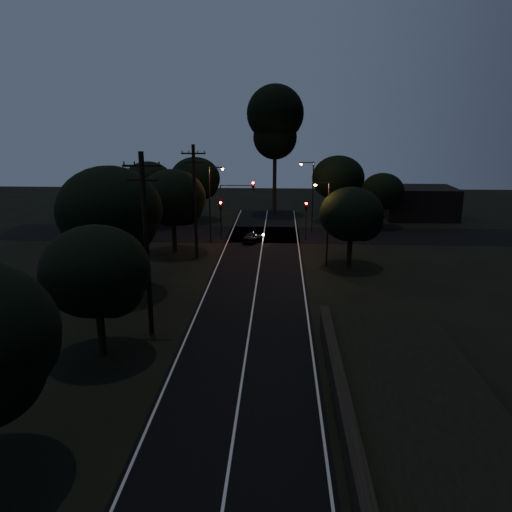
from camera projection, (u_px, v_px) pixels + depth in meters
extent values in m
cube|color=black|center=(255.00, 295.00, 37.20)|extent=(8.00, 70.00, 0.02)
cube|color=black|center=(264.00, 234.00, 56.44)|extent=(60.00, 8.00, 0.02)
cube|color=beige|center=(255.00, 295.00, 37.20)|extent=(0.12, 70.00, 0.01)
cube|color=beige|center=(205.00, 294.00, 37.38)|extent=(0.12, 70.00, 0.01)
cube|color=beige|center=(305.00, 296.00, 37.02)|extent=(0.12, 70.00, 0.01)
cube|color=black|center=(352.00, 455.00, 18.51)|extent=(0.40, 26.00, 1.50)
cube|color=black|center=(353.00, 436.00, 18.30)|extent=(0.55, 26.00, 0.10)
cube|color=black|center=(444.00, 461.00, 18.39)|extent=(6.50, 26.00, 1.20)
cylinder|color=black|center=(147.00, 247.00, 29.28)|extent=(0.30, 0.30, 11.00)
cube|color=black|center=(142.00, 166.00, 28.01)|extent=(2.20, 0.12, 0.12)
cube|color=black|center=(143.00, 180.00, 28.23)|extent=(1.80, 0.12, 0.12)
cylinder|color=black|center=(195.00, 203.00, 45.70)|extent=(0.30, 0.30, 10.50)
cube|color=black|center=(193.00, 153.00, 44.50)|extent=(2.20, 0.12, 0.12)
cube|color=black|center=(194.00, 163.00, 44.71)|extent=(1.80, 0.12, 0.12)
cylinder|color=black|center=(101.00, 332.00, 27.60)|extent=(0.44, 0.44, 2.74)
ellipsoid|color=black|center=(96.00, 271.00, 26.64)|extent=(5.81, 5.81, 4.94)
sphere|color=black|center=(112.00, 285.00, 26.19)|extent=(3.49, 3.49, 3.49)
cylinder|color=black|center=(114.00, 271.00, 37.23)|extent=(0.44, 0.44, 3.50)
ellipsoid|color=black|center=(110.00, 210.00, 36.00)|extent=(7.56, 7.56, 6.42)
sphere|color=black|center=(125.00, 223.00, 35.41)|extent=(4.53, 4.53, 4.53)
cylinder|color=black|center=(174.00, 237.00, 48.75)|extent=(0.44, 0.44, 3.00)
ellipsoid|color=black|center=(173.00, 198.00, 47.70)|extent=(6.39, 6.39, 5.43)
sphere|color=black|center=(183.00, 206.00, 47.20)|extent=(3.83, 3.83, 3.83)
cylinder|color=black|center=(196.00, 208.00, 64.17)|extent=(0.44, 0.44, 2.95)
ellipsoid|color=black|center=(195.00, 178.00, 63.13)|extent=(6.33, 6.33, 5.38)
sphere|color=black|center=(203.00, 184.00, 62.64)|extent=(3.80, 3.80, 3.80)
cylinder|color=black|center=(150.00, 214.00, 60.56)|extent=(0.44, 0.44, 2.90)
ellipsoid|color=black|center=(148.00, 183.00, 59.56)|extent=(6.11, 6.11, 5.19)
sphere|color=black|center=(156.00, 189.00, 59.08)|extent=(3.66, 3.66, 3.66)
cylinder|color=black|center=(337.00, 209.00, 63.30)|extent=(0.44, 0.44, 3.04)
ellipsoid|color=black|center=(338.00, 178.00, 62.23)|extent=(6.54, 6.54, 5.55)
sphere|color=black|center=(348.00, 184.00, 61.73)|extent=(3.92, 3.92, 3.92)
cylinder|color=black|center=(381.00, 217.00, 60.27)|extent=(0.44, 0.44, 2.39)
ellipsoid|color=black|center=(383.00, 191.00, 59.43)|extent=(5.09, 5.09, 4.33)
sphere|color=black|center=(391.00, 196.00, 59.04)|extent=(3.05, 3.05, 3.05)
cylinder|color=black|center=(349.00, 252.00, 44.17)|extent=(0.44, 0.44, 2.62)
ellipsoid|color=black|center=(351.00, 214.00, 43.25)|extent=(5.56, 5.56, 4.73)
sphere|color=black|center=(363.00, 222.00, 42.82)|extent=(3.34, 3.34, 3.34)
cylinder|color=black|center=(275.00, 179.00, 67.64)|extent=(0.50, 0.50, 9.37)
sphere|color=black|center=(275.00, 113.00, 65.32)|extent=(7.50, 7.50, 7.50)
sphere|color=black|center=(275.00, 137.00, 66.15)|extent=(5.79, 5.79, 5.79)
cube|color=black|center=(117.00, 200.00, 66.42)|extent=(10.00, 8.00, 4.40)
cube|color=black|center=(419.00, 202.00, 65.54)|extent=(9.00, 7.00, 4.00)
cylinder|color=black|center=(221.00, 224.00, 54.31)|extent=(0.12, 0.12, 3.20)
cube|color=black|center=(221.00, 205.00, 53.75)|extent=(0.28, 0.22, 0.90)
sphere|color=#FF0705|center=(221.00, 203.00, 53.55)|extent=(0.22, 0.22, 0.22)
cylinder|color=black|center=(306.00, 225.00, 53.87)|extent=(0.12, 0.12, 3.20)
cube|color=black|center=(306.00, 206.00, 53.32)|extent=(0.28, 0.22, 0.90)
sphere|color=#FF0705|center=(306.00, 203.00, 53.11)|extent=(0.22, 0.22, 0.22)
cylinder|color=black|center=(221.00, 216.00, 54.06)|extent=(0.12, 0.12, 5.00)
cube|color=black|center=(253.00, 186.00, 53.01)|extent=(0.28, 0.22, 0.90)
sphere|color=#FF0705|center=(253.00, 183.00, 52.80)|extent=(0.22, 0.22, 0.22)
cube|color=black|center=(237.00, 185.00, 53.09)|extent=(3.50, 0.08, 0.08)
cylinder|color=black|center=(210.00, 205.00, 51.78)|extent=(0.16, 0.16, 8.00)
cube|color=black|center=(216.00, 167.00, 50.70)|extent=(1.40, 0.10, 0.10)
cube|color=black|center=(223.00, 168.00, 50.68)|extent=(0.35, 0.22, 0.12)
sphere|color=orange|center=(223.00, 169.00, 50.70)|extent=(0.26, 0.26, 0.26)
cylinder|color=black|center=(313.00, 197.00, 57.03)|extent=(0.16, 0.16, 8.00)
cube|color=black|center=(307.00, 163.00, 56.01)|extent=(1.40, 0.10, 0.10)
cube|color=black|center=(301.00, 163.00, 56.06)|extent=(0.35, 0.22, 0.12)
sphere|color=orange|center=(301.00, 164.00, 56.09)|extent=(0.26, 0.26, 0.26)
cylinder|color=black|center=(328.00, 225.00, 43.61)|extent=(0.16, 0.16, 7.50)
cube|color=black|center=(322.00, 183.00, 42.65)|extent=(1.20, 0.10, 0.10)
cube|color=black|center=(315.00, 183.00, 42.69)|extent=(0.35, 0.22, 0.12)
sphere|color=orange|center=(315.00, 185.00, 42.72)|extent=(0.26, 0.26, 0.26)
imported|color=black|center=(253.00, 237.00, 52.88)|extent=(2.34, 3.47, 1.10)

